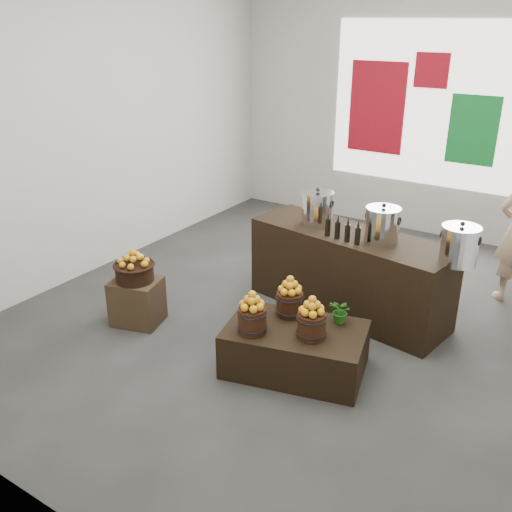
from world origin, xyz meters
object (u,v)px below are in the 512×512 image
Objects in this scene: display_table at (295,349)px; counter at (349,272)px; crate at (137,301)px; stock_pot_right at (459,246)px; stock_pot_center at (382,226)px; stock_pot_left at (317,209)px; wicker_basket at (135,273)px.

display_table is 1.45m from counter.
stock_pot_right is (3.10, 1.38, 0.89)m from crate.
display_table is at bearing -77.17° from counter.
crate is at bearing -145.93° from stock_pot_center.
crate is 1.43× the size of stock_pot_right.
stock_pot_right is at bearing -8.94° from stock_pot_left.
stock_pot_center reaches higher than display_table.
crate is at bearing -130.92° from counter.
crate is 1.97m from display_table.
wicker_basket is 1.15× the size of stock_pot_left.
stock_pot_left is at bearing 49.94° from wicker_basket.
stock_pot_left is (-0.48, 0.08, 0.67)m from counter.
wicker_basket is at bearing -130.92° from counter.
stock_pot_right reaches higher than crate.
display_table is at bearing -68.92° from stock_pot_left.
display_table is 1.91m from stock_pot_right.
wicker_basket is at bearing -145.93° from stock_pot_center.
wicker_basket is 0.31× the size of display_table.
crate is at bearing 0.00° from wicker_basket.
crate is 0.39× the size of display_table.
wicker_basket is 1.15× the size of stock_pot_center.
wicker_basket is 1.15× the size of stock_pot_right.
stock_pot_center is at bearing -8.94° from stock_pot_left.
wicker_basket is 2.01m from display_table.
stock_pot_left is at bearing 49.94° from crate.
display_table is 3.64× the size of stock_pot_center.
wicker_basket is 0.18× the size of counter.
stock_pot_right is at bearing -8.94° from stock_pot_center.
stock_pot_left reaches higher than wicker_basket.
stock_pot_left is 1.00× the size of stock_pot_right.
stock_pot_left is at bearing 96.86° from display_table.
counter is at bearing 79.68° from display_table.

